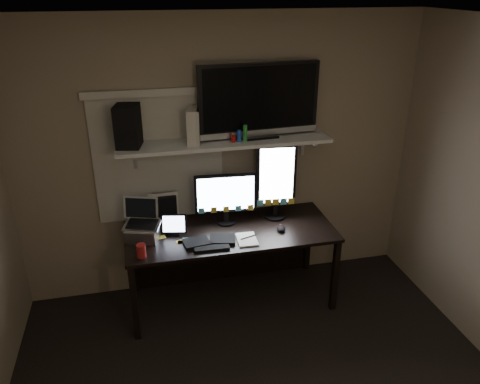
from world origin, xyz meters
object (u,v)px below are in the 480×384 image
object	(u,v)px
keyboard	(209,241)
cup	(141,251)
mouse	(281,228)
laptop	(142,221)
speaker	(128,126)
game_console	(193,125)
desk	(228,241)
monitor_landscape	(226,198)
monitor_portrait	(276,181)
tv	(259,101)
tablet	(174,224)

from	to	relation	value
keyboard	cup	bearing A→B (deg)	-167.85
mouse	cup	size ratio (longest dim) A/B	1.02
laptop	speaker	distance (m)	0.78
game_console	keyboard	bearing A→B (deg)	-68.80
desk	keyboard	world-z (taller)	keyboard
laptop	cup	bearing A→B (deg)	-76.86
desk	monitor_landscape	xyz separation A→B (m)	(-0.01, 0.02, 0.41)
monitor_portrait	tv	xyz separation A→B (m)	(-0.15, 0.08, 0.71)
mouse	speaker	world-z (taller)	speaker
monitor_portrait	tablet	world-z (taller)	monitor_portrait
monitor_landscape	monitor_portrait	xyz separation A→B (m)	(0.46, 0.01, 0.12)
monitor_portrait	tv	distance (m)	0.73
cup	speaker	xyz separation A→B (m)	(-0.01, 0.49, 0.86)
mouse	speaker	size ratio (longest dim) A/B	0.33
laptop	tv	distance (m)	1.39
cup	speaker	world-z (taller)	speaker
monitor_portrait	tv	bearing A→B (deg)	155.62
desk	tablet	bearing A→B (deg)	-169.55
monitor_portrait	keyboard	size ratio (longest dim) A/B	1.63
monitor_portrait	mouse	size ratio (longest dim) A/B	6.43
laptop	cup	xyz separation A→B (m)	(-0.02, -0.28, -0.11)
game_console	desk	bearing A→B (deg)	-6.75
monitor_landscape	laptop	xyz separation A→B (m)	(-0.73, -0.13, -0.07)
mouse	tablet	xyz separation A→B (m)	(-0.91, 0.14, 0.08)
desk	keyboard	bearing A→B (deg)	-126.48
keyboard	game_console	xyz separation A→B (m)	(-0.05, 0.39, 0.88)
monitor_portrait	cup	distance (m)	1.32
monitor_landscape	keyboard	world-z (taller)	monitor_landscape
laptop	tv	xyz separation A→B (m)	(1.05, 0.22, 0.90)
laptop	tv	world-z (taller)	tv
game_console	speaker	size ratio (longest dim) A/B	0.85
monitor_landscape	cup	bearing A→B (deg)	-147.30
laptop	speaker	world-z (taller)	speaker
mouse	speaker	xyz separation A→B (m)	(-1.21, 0.33, 0.90)
monitor_portrait	speaker	world-z (taller)	speaker
tv	tablet	bearing A→B (deg)	-169.36
monitor_landscape	tv	distance (m)	0.89
tv	monitor_portrait	bearing A→B (deg)	-33.69
desk	speaker	bearing A→B (deg)	172.28
monitor_portrait	tv	size ratio (longest dim) A/B	0.69
monitor_landscape	cup	world-z (taller)	monitor_landscape
tablet	speaker	distance (m)	0.90
monitor_landscape	mouse	world-z (taller)	monitor_landscape
monitor_landscape	monitor_portrait	world-z (taller)	monitor_portrait
monitor_portrait	laptop	distance (m)	1.21
monitor_portrait	laptop	size ratio (longest dim) A/B	2.15
mouse	keyboard	bearing A→B (deg)	-167.44
mouse	cup	bearing A→B (deg)	-165.30
desk	mouse	world-z (taller)	mouse
monitor_landscape	game_console	bearing A→B (deg)	167.66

